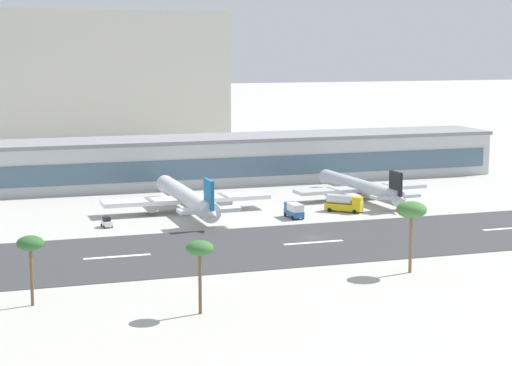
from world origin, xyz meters
TOP-DOWN VIEW (x-y plane):
  - ground_plane at (0.00, 0.00)m, footprint 1400.00×1400.00m
  - runway_strip at (0.00, -4.31)m, footprint 800.00×34.71m
  - runway_centreline_dash_3 at (-39.43, -4.31)m, footprint 12.00×1.20m
  - runway_centreline_dash_4 at (-1.79, -4.31)m, footprint 12.00×1.20m
  - runway_centreline_dash_5 at (41.39, -4.31)m, footprint 12.00×1.20m
  - terminal_building at (6.16, 75.60)m, footprint 150.95×20.75m
  - distant_hotel_block at (-19.27, 172.03)m, footprint 95.43×35.02m
  - airliner_blue_tail_gate_0 at (-17.30, 33.57)m, footprint 38.38×48.30m
  - airliner_black_tail_gate_1 at (27.54, 37.43)m, footprint 34.46×43.11m
  - service_fuel_truck_0 at (16.64, 23.64)m, footprint 8.07×7.61m
  - service_box_truck_1 at (3.37, 20.44)m, footprint 2.96×6.12m
  - service_baggage_tug_2 at (-37.19, 22.88)m, footprint 2.18×3.36m
  - palm_tree_0 at (5.10, -30.31)m, footprint 5.05×5.05m
  - palm_tree_1 at (-55.98, -30.51)m, footprint 3.94×3.94m
  - palm_tree_2 at (-33.82, -41.99)m, footprint 3.89×3.89m

SIDE VIEW (x-z plane):
  - ground_plane at x=0.00m, z-range 0.00..0.00m
  - runway_strip at x=0.00m, z-range 0.00..0.08m
  - runway_centreline_dash_3 at x=-39.43m, z-range 0.08..0.09m
  - runway_centreline_dash_4 at x=-1.79m, z-range 0.08..0.09m
  - runway_centreline_dash_5 at x=41.39m, z-range 0.08..0.09m
  - service_baggage_tug_2 at x=-37.19m, z-range -0.05..2.15m
  - service_box_truck_1 at x=3.37m, z-range 0.16..3.41m
  - service_fuel_truck_0 at x=16.64m, z-range 0.05..4.00m
  - airliner_black_tail_gate_1 at x=27.54m, z-range -1.63..7.37m
  - airliner_blue_tail_gate_0 at x=-17.30m, z-range -1.83..8.25m
  - terminal_building at x=6.16m, z-range 0.00..12.66m
  - palm_tree_1 at x=-55.98m, z-range 3.82..14.15m
  - palm_tree_2 at x=-33.82m, z-range 3.90..14.41m
  - palm_tree_0 at x=5.10m, z-range 4.40..16.41m
  - distant_hotel_block at x=-19.27m, z-range 0.00..49.58m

